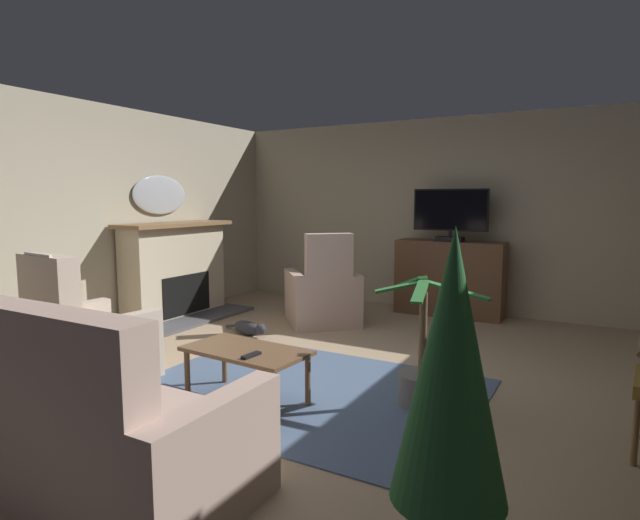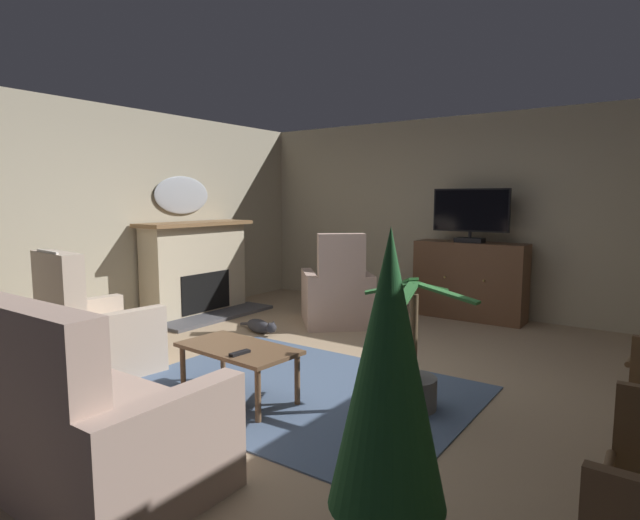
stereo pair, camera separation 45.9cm
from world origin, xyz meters
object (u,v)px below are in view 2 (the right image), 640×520
armchair_facing_sofa (92,336)px  potted_plant_small_fern_corner (388,392)px  potted_plant_leafy_by_curtain (413,381)px  coffee_table (238,353)px  sofa_floral (81,424)px  fireplace (197,270)px  tv_cabinet (470,282)px  armchair_in_far_corner (337,297)px  tv_remote (240,353)px  wall_mirror_oval (182,195)px  television (471,214)px  cat (260,326)px

armchair_facing_sofa → potted_plant_small_fern_corner: (3.37, -0.74, 0.46)m
armchair_facing_sofa → potted_plant_leafy_by_curtain: 2.87m
coffee_table → sofa_floral: bearing=-84.1°
fireplace → tv_cabinet: fireplace is taller
armchair_facing_sofa → armchair_in_far_corner: bearing=73.8°
tv_remote → coffee_table: bearing=53.9°
wall_mirror_oval → armchair_facing_sofa: wall_mirror_oval is taller
television → armchair_facing_sofa: size_ratio=0.86×
wall_mirror_oval → coffee_table: (2.84, -1.88, -1.24)m
sofa_floral → fireplace: bearing=130.0°
tv_remote → armchair_in_far_corner: size_ratio=0.14×
armchair_in_far_corner → fireplace: bearing=-162.0°
television → coffee_table: bearing=-98.4°
tv_cabinet → cat: size_ratio=2.04×
armchair_facing_sofa → potted_plant_leafy_by_curtain: (2.72, 0.92, -0.13)m
tv_cabinet → coffee_table: (-0.55, -3.76, -0.11)m
tv_cabinet → coffee_table: 3.80m
armchair_in_far_corner → potted_plant_leafy_by_curtain: size_ratio=1.23×
tv_cabinet → armchair_in_far_corner: bearing=-134.9°
fireplace → coffee_table: (2.59, -1.88, -0.22)m
wall_mirror_oval → tv_cabinet: 4.04m
television → sofa_floral: television is taller
potted_plant_leafy_by_curtain → potted_plant_small_fern_corner: bearing=-68.6°
tv_remote → armchair_in_far_corner: bearing=24.2°
armchair_facing_sofa → potted_plant_small_fern_corner: 3.48m
tv_cabinet → sofa_floral: size_ratio=0.96×
sofa_floral → potted_plant_small_fern_corner: bearing=10.9°
armchair_in_far_corner → potted_plant_small_fern_corner: 4.39m
tv_cabinet → tv_remote: size_ratio=8.36×
tv_remote → tv_cabinet: bearing=0.3°
potted_plant_leafy_by_curtain → tv_cabinet: bearing=101.7°
wall_mirror_oval → tv_remote: 3.80m
tv_cabinet → potted_plant_small_fern_corner: potted_plant_small_fern_corner is taller
fireplace → potted_plant_small_fern_corner: (4.44, -2.93, 0.21)m
wall_mirror_oval → coffee_table: wall_mirror_oval is taller
sofa_floral → potted_plant_small_fern_corner: size_ratio=1.00×
armchair_in_far_corner → potted_plant_small_fern_corner: size_ratio=0.83×
armchair_in_far_corner → wall_mirror_oval: bearing=-164.0°
coffee_table → armchair_in_far_corner: (-0.70, 2.50, -0.03)m
armchair_in_far_corner → cat: 1.06m
coffee_table → armchair_in_far_corner: 2.59m
potted_plant_small_fern_corner → armchair_in_far_corner: bearing=125.8°
tv_cabinet → television: 0.90m
potted_plant_leafy_by_curtain → potted_plant_small_fern_corner: (0.65, -1.66, 0.59)m
fireplace → television: television is taller
tv_cabinet → potted_plant_small_fern_corner: (1.30, -4.80, 0.32)m
potted_plant_leafy_by_curtain → television: bearing=101.9°
armchair_facing_sofa → cat: size_ratio=1.65×
fireplace → tv_cabinet: size_ratio=1.20×
tv_cabinet → coffee_table: size_ratio=1.42×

